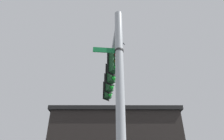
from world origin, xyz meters
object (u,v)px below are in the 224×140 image
Objects in this scene: traffic_light_mid_inner at (112,73)px; traffic_light_arm_end at (108,90)px; traffic_light_nearest_pole at (114,62)px; bird_flying at (123,44)px; traffic_light_mid_outer at (110,83)px; street_name_sign at (113,51)px.

traffic_light_mid_inner is 1.00× the size of traffic_light_arm_end.
traffic_light_nearest_pole is at bearing 50.58° from traffic_light_mid_inner.
traffic_light_nearest_pole is 3.82× the size of bird_flying.
bird_flying reaches higher than traffic_light_arm_end.
bird_flying reaches higher than traffic_light_mid_outer.
traffic_light_mid_inner is 3.82× the size of bird_flying.
traffic_light_nearest_pole is 2.21m from traffic_light_mid_outer.
traffic_light_nearest_pole is 1.11m from traffic_light_mid_inner.
street_name_sign is (1.46, 1.40, -0.75)m from traffic_light_nearest_pole.
bird_flying is (-2.18, -0.99, 3.79)m from traffic_light_mid_inner.
traffic_light_nearest_pole is at bearing 50.58° from traffic_light_mid_outer.
bird_flying is at bearing 137.20° from traffic_light_arm_end.
traffic_light_mid_outer and traffic_light_arm_end have the same top height.
traffic_light_mid_outer is 4.07m from bird_flying.
traffic_light_mid_inner is 2.21m from traffic_light_arm_end.
traffic_light_arm_end is 1.36× the size of street_name_sign.
traffic_light_arm_end is at bearing -129.42° from traffic_light_mid_outer.
traffic_light_nearest_pole is at bearing -136.05° from street_name_sign.
traffic_light_mid_outer is at bearing -129.42° from traffic_light_nearest_pole.
traffic_light_arm_end is 3.82× the size of bird_flying.
traffic_light_mid_outer is (-1.40, -1.71, 0.00)m from traffic_light_nearest_pole.
traffic_light_nearest_pole is 1.00× the size of traffic_light_arm_end.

